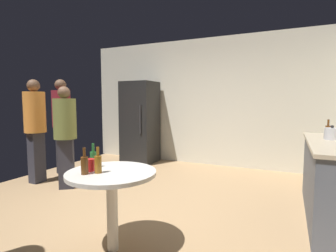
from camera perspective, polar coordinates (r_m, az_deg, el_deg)
ground_plane at (r=3.64m, az=-6.43°, el=-17.45°), size 5.20×5.20×0.10m
wall_back at (r=5.77m, az=7.14°, el=5.18°), size 5.32×0.06×2.70m
refrigerator at (r=5.92m, az=-6.09°, el=0.83°), size 0.70×0.68×1.80m
kettle at (r=3.72m, az=32.09°, el=-1.43°), size 0.24×0.17×0.18m
beer_bottle_on_counter at (r=3.94m, az=31.41°, el=-0.89°), size 0.06×0.06×0.23m
foreground_table at (r=2.45m, az=-12.13°, el=-11.96°), size 0.80×0.80×0.73m
beer_bottle_amber at (r=2.38m, az=-14.96°, el=-7.89°), size 0.06×0.06×0.23m
beer_bottle_brown at (r=2.37m, az=-17.67°, el=-8.01°), size 0.06×0.06×0.23m
beer_bottle_green at (r=2.59m, az=-15.91°, el=-6.85°), size 0.06×0.06×0.23m
plastic_cup_red at (r=2.46m, az=-16.54°, el=-8.13°), size 0.08×0.08×0.11m
person_in_orange_shirt at (r=4.88m, az=-26.91°, el=0.64°), size 0.35×0.35×1.72m
person_in_olive_shirt at (r=4.36m, az=-21.44°, el=-0.72°), size 0.48×0.48×1.59m
person_in_maroon_shirt at (r=5.38m, az=-22.10°, el=1.57°), size 0.48×0.48×1.78m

